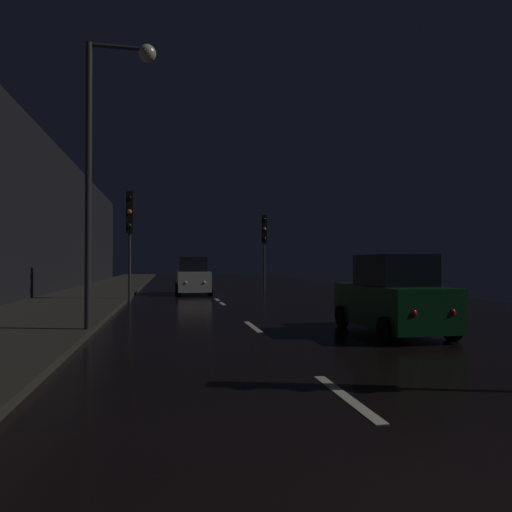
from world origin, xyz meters
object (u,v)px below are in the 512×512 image
object	(u,v)px
traffic_light_far_right	(264,235)
car_parked_right_near	(392,297)
traffic_light_far_left	(130,221)
car_approaching_headlights	(193,277)
streetlamp_overhead	(108,140)

from	to	relation	value
traffic_light_far_right	car_parked_right_near	distance (m)	20.06
traffic_light_far_left	traffic_light_far_right	world-z (taller)	traffic_light_far_left
traffic_light_far_left	traffic_light_far_right	distance (m)	11.94
traffic_light_far_left	car_approaching_headlights	distance (m)	6.19
traffic_light_far_left	car_parked_right_near	xyz separation A→B (m)	(7.28, -11.06, -2.77)
traffic_light_far_right	car_parked_right_near	world-z (taller)	traffic_light_far_right
traffic_light_far_left	streetlamp_overhead	distance (m)	10.06
traffic_light_far_left	car_approaching_headlights	world-z (taller)	traffic_light_far_left
car_approaching_headlights	streetlamp_overhead	bearing A→B (deg)	-11.05
traffic_light_far_left	streetlamp_overhead	size ratio (longest dim) A/B	0.69
car_parked_right_near	traffic_light_far_right	bearing A→B (deg)	-2.30
car_approaching_headlights	car_parked_right_near	xyz separation A→B (m)	(4.17, -15.68, -0.06)
car_approaching_headlights	car_parked_right_near	size ratio (longest dim) A/B	1.06
traffic_light_far_right	car_approaching_headlights	distance (m)	7.03
traffic_light_far_right	streetlamp_overhead	size ratio (longest dim) A/B	0.69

